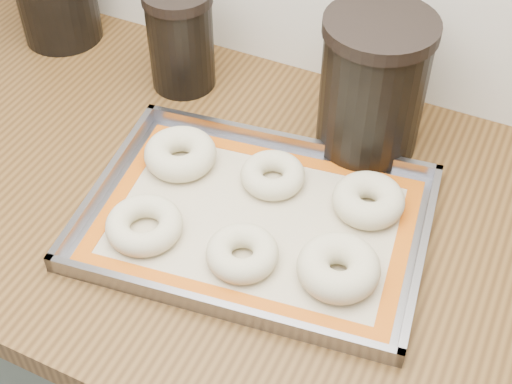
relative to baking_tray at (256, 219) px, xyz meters
The scene contains 12 objects.
cabinet 0.52m from the baking_tray, behind, with size 3.00×0.65×0.86m, color #566155.
countertop 0.20m from the baking_tray, behind, with size 3.06×0.68×0.04m, color brown.
baking_tray is the anchor object (origin of this frame).
baking_mat 0.00m from the baking_tray, ahead, with size 0.45×0.34×0.00m.
bagel_front_left 0.15m from the baking_tray, 145.63° to the right, with size 0.10×0.10×0.03m, color beige.
bagel_front_mid 0.08m from the baking_tray, 78.24° to the right, with size 0.09×0.09×0.03m, color beige.
bagel_front_right 0.14m from the baking_tray, 18.26° to the right, with size 0.11×0.11×0.04m, color beige.
bagel_back_left 0.16m from the baking_tray, 159.59° to the left, with size 0.11×0.11×0.04m, color beige.
bagel_back_mid 0.08m from the baking_tray, 97.30° to the left, with size 0.09×0.09×0.03m, color beige.
bagel_back_right 0.16m from the baking_tray, 32.96° to the left, with size 0.10×0.10×0.04m, color beige.
canister_mid 0.35m from the baking_tray, 136.16° to the left, with size 0.11×0.11×0.17m.
canister_right 0.26m from the baking_tray, 70.34° to the left, with size 0.16×0.16×0.21m.
Camera 1 is at (0.48, 1.05, 1.63)m, focal length 50.00 mm.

